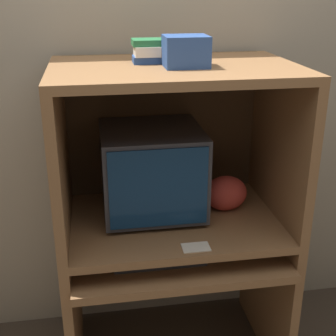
# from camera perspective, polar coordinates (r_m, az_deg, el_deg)

# --- Properties ---
(wall_back) EXTENTS (6.00, 0.06, 2.60)m
(wall_back) POSITION_cam_1_polar(r_m,az_deg,el_deg) (2.32, -0.97, 10.17)
(wall_back) COLOR gray
(wall_back) RESTS_ON ground_plane
(desk_base) EXTENTS (1.00, 0.71, 0.66)m
(desk_base) POSITION_cam_1_polar(r_m,az_deg,el_deg) (2.28, 0.87, -14.65)
(desk_base) COLOR brown
(desk_base) RESTS_ON ground_plane
(desk_monitor_shelf) EXTENTS (1.00, 0.67, 0.11)m
(desk_monitor_shelf) POSITION_cam_1_polar(r_m,az_deg,el_deg) (2.14, 0.69, -6.67)
(desk_monitor_shelf) COLOR brown
(desk_monitor_shelf) RESTS_ON desk_base
(hutch_upper) EXTENTS (1.00, 0.67, 0.68)m
(hutch_upper) POSITION_cam_1_polar(r_m,az_deg,el_deg) (1.99, 0.57, 5.97)
(hutch_upper) COLOR brown
(hutch_upper) RESTS_ON desk_monitor_shelf
(crt_monitor) EXTENTS (0.44, 0.44, 0.40)m
(crt_monitor) POSITION_cam_1_polar(r_m,az_deg,el_deg) (2.10, -1.98, -0.26)
(crt_monitor) COLOR #333338
(crt_monitor) RESTS_ON desk_monitor_shelf
(keyboard) EXTENTS (0.39, 0.13, 0.03)m
(keyboard) POSITION_cam_1_polar(r_m,az_deg,el_deg) (2.02, -1.08, -11.02)
(keyboard) COLOR #2D2D30
(keyboard) RESTS_ON desk_base
(mouse) EXTENTS (0.06, 0.04, 0.03)m
(mouse) POSITION_cam_1_polar(r_m,az_deg,el_deg) (2.07, 6.05, -10.31)
(mouse) COLOR #28282B
(mouse) RESTS_ON desk_base
(snack_bag) EXTENTS (0.20, 0.15, 0.16)m
(snack_bag) POSITION_cam_1_polar(r_m,az_deg,el_deg) (2.18, 7.03, -3.06)
(snack_bag) COLOR #BC382D
(snack_bag) RESTS_ON desk_monitor_shelf
(book_stack) EXTENTS (0.15, 0.12, 0.09)m
(book_stack) POSITION_cam_1_polar(r_m,az_deg,el_deg) (1.95, -2.10, 14.14)
(book_stack) COLOR navy
(book_stack) RESTS_ON hutch_upper
(paper_card) EXTENTS (0.11, 0.07, 0.00)m
(paper_card) POSITION_cam_1_polar(r_m,az_deg,el_deg) (1.91, 3.42, -9.63)
(paper_card) COLOR beige
(paper_card) RESTS_ON desk_monitor_shelf
(storage_box) EXTENTS (0.17, 0.14, 0.12)m
(storage_box) POSITION_cam_1_polar(r_m,az_deg,el_deg) (1.85, 2.19, 14.02)
(storage_box) COLOR navy
(storage_box) RESTS_ON hutch_upper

